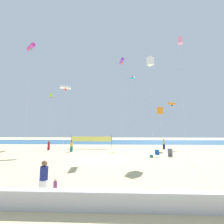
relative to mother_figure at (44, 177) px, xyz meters
The scene contains 21 objects.
ground_plane 10.28m from the mother_figure, 82.06° to the left, with size 120.00×120.00×0.00m, color #D1BC89.
ocean_band 39.69m from the mother_figure, 87.96° to the left, with size 120.00×20.00×0.01m, color #28608C.
boardwalk_ledge 1.96m from the mother_figure, 41.52° to the right, with size 28.00×0.44×0.76m, color #B7B7BC.
mother_figure is the anchor object (origin of this frame).
toddler_figure 0.74m from the mother_figure, ahead, with size 0.19×0.19×0.82m.
beachgoer_sage_shirt 24.60m from the mother_figure, 61.00° to the left, with size 0.40×0.40×1.77m.
beachgoer_maroon_shirt 20.16m from the mother_figure, 113.50° to the left, with size 0.36×0.36×1.57m.
beachgoer_mustard_shirt 17.11m from the mother_figure, 102.27° to the left, with size 0.40×0.40×1.77m.
folding_beach_chair 14.66m from the mother_figure, 54.79° to the left, with size 0.52×0.65×0.89m.
trash_barrel 16.57m from the mother_figure, 51.54° to the left, with size 0.60×0.60×0.95m, color #595960.
volleyball_net 21.60m from the mother_figure, 93.61° to the left, with size 7.65×0.16×2.40m.
beach_handbag 14.12m from the mother_figure, 56.99° to the left, with size 0.40×0.20×0.32m, color #19727A.
kite_white_box 23.43m from the mother_figure, 62.02° to the left, with size 1.21×1.21×15.20m.
kite_violet_tube 24.41m from the mother_figure, 77.15° to the left, with size 0.84×1.87×15.93m.
kite_orange_tube 31.05m from the mother_figure, 59.61° to the left, with size 1.86×1.32×9.28m.
kite_pink_box 24.82m from the mother_figure, 48.05° to the left, with size 0.81×0.81×17.03m.
kite_orange_box 25.90m from the mother_figure, 62.41° to the left, with size 0.99×0.99×7.70m.
kite_magenta_tube 25.45m from the mother_figure, 123.72° to the left, with size 2.08×1.93×17.52m.
kite_lime_tube 30.03m from the mother_figure, 113.57° to the left, with size 1.19×2.20×11.30m.
kite_cyan_inflatable 34.28m from the mother_figure, 76.32° to the left, with size 1.50×1.04×16.61m.
kite_white_tube 21.87m from the mother_figure, 106.75° to the left, with size 1.92×1.34×11.12m.
Camera 1 is at (2.32, -18.15, 3.19)m, focal length 25.32 mm.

